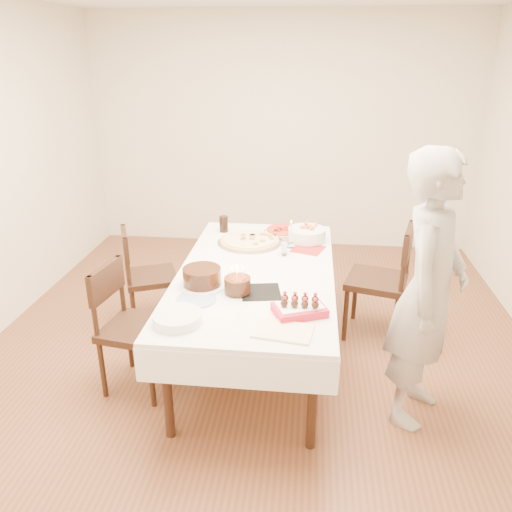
# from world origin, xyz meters

# --- Properties ---
(floor) EXTENTS (5.00, 5.00, 0.00)m
(floor) POSITION_xyz_m (0.00, 0.00, 0.00)
(floor) COLOR brown
(floor) RESTS_ON ground
(wall_back) EXTENTS (4.50, 0.04, 2.70)m
(wall_back) POSITION_xyz_m (0.00, 2.50, 1.35)
(wall_back) COLOR beige
(wall_back) RESTS_ON floor
(wall_front) EXTENTS (4.50, 0.04, 2.70)m
(wall_front) POSITION_xyz_m (0.00, -2.50, 1.35)
(wall_front) COLOR beige
(wall_front) RESTS_ON floor
(dining_table) EXTENTS (1.62, 2.35, 0.75)m
(dining_table) POSITION_xyz_m (-0.01, -0.09, 0.38)
(dining_table) COLOR white
(dining_table) RESTS_ON floor
(chair_right_savory) EXTENTS (0.63, 0.63, 1.00)m
(chair_right_savory) POSITION_xyz_m (0.95, 0.37, 0.50)
(chair_right_savory) COLOR black
(chair_right_savory) RESTS_ON floor
(chair_left_savory) EXTENTS (0.60, 0.60, 0.90)m
(chair_left_savory) POSITION_xyz_m (-0.97, 0.34, 0.45)
(chair_left_savory) COLOR black
(chair_left_savory) RESTS_ON floor
(chair_left_dessert) EXTENTS (0.55, 0.55, 0.94)m
(chair_left_dessert) POSITION_xyz_m (-0.79, -0.55, 0.47)
(chair_left_dessert) COLOR black
(chair_left_dessert) RESTS_ON floor
(person) EXTENTS (0.66, 0.77, 1.78)m
(person) POSITION_xyz_m (1.11, -0.61, 0.89)
(person) COLOR #B4AFAA
(person) RESTS_ON floor
(pizza_white) EXTENTS (0.68, 0.68, 0.04)m
(pizza_white) POSITION_xyz_m (-0.13, 0.46, 0.77)
(pizza_white) COLOR beige
(pizza_white) RESTS_ON dining_table
(pizza_pepperoni) EXTENTS (0.51, 0.51, 0.04)m
(pizza_pepperoni) POSITION_xyz_m (0.16, 0.73, 0.77)
(pizza_pepperoni) COLOR red
(pizza_pepperoni) RESTS_ON dining_table
(red_placemat) EXTENTS (0.30, 0.30, 0.01)m
(red_placemat) POSITION_xyz_m (0.37, 0.38, 0.75)
(red_placemat) COLOR #B21E1E
(red_placemat) RESTS_ON dining_table
(pasta_bowl) EXTENTS (0.40, 0.40, 0.10)m
(pasta_bowl) POSITION_xyz_m (0.35, 0.58, 0.81)
(pasta_bowl) COLOR white
(pasta_bowl) RESTS_ON dining_table
(taper_candle) EXTENTS (0.05, 0.05, 0.25)m
(taper_candle) POSITION_xyz_m (0.22, 0.40, 0.87)
(taper_candle) COLOR white
(taper_candle) RESTS_ON dining_table
(shaker_pair) EXTENTS (0.13, 0.13, 0.12)m
(shaker_pair) POSITION_xyz_m (0.18, 0.23, 0.81)
(shaker_pair) COLOR white
(shaker_pair) RESTS_ON dining_table
(cola_glass) EXTENTS (0.09, 0.09, 0.14)m
(cola_glass) POSITION_xyz_m (-0.39, 0.73, 0.82)
(cola_glass) COLOR black
(cola_glass) RESTS_ON dining_table
(layer_cake) EXTENTS (0.44, 0.44, 0.13)m
(layer_cake) POSITION_xyz_m (-0.35, -0.39, 0.82)
(layer_cake) COLOR black
(layer_cake) RESTS_ON dining_table
(cake_board) EXTENTS (0.30, 0.30, 0.01)m
(cake_board) POSITION_xyz_m (0.06, -0.45, 0.75)
(cake_board) COLOR black
(cake_board) RESTS_ON dining_table
(birthday_cake) EXTENTS (0.20, 0.20, 0.17)m
(birthday_cake) POSITION_xyz_m (-0.09, -0.47, 0.84)
(birthday_cake) COLOR #3E2011
(birthday_cake) RESTS_ON dining_table
(strawberry_box) EXTENTS (0.37, 0.31, 0.08)m
(strawberry_box) POSITION_xyz_m (0.33, -0.72, 0.79)
(strawberry_box) COLOR red
(strawberry_box) RESTS_ON dining_table
(box_lid) EXTENTS (0.37, 0.28, 0.03)m
(box_lid) POSITION_xyz_m (0.24, -0.94, 0.75)
(box_lid) COLOR beige
(box_lid) RESTS_ON dining_table
(plate_stack) EXTENTS (0.39, 0.39, 0.06)m
(plate_stack) POSITION_xyz_m (-0.39, -0.90, 0.78)
(plate_stack) COLOR white
(plate_stack) RESTS_ON dining_table
(china_plate) EXTENTS (0.29, 0.29, 0.01)m
(china_plate) POSITION_xyz_m (-0.35, -0.61, 0.76)
(china_plate) COLOR white
(china_plate) RESTS_ON dining_table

